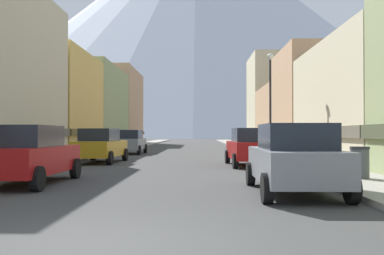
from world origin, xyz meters
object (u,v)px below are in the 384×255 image
Objects in this scene: car_left_1 at (101,145)px; trash_bin_right at (360,162)px; potted_plant_0 at (298,148)px; streetlamp_right at (270,90)px; car_left_2 at (130,142)px; car_right_1 at (251,147)px; car_left_0 at (28,155)px; car_right_0 at (294,158)px.

car_left_1 reaches higher than trash_bin_right.
potted_plant_0 is 3.72m from streetlamp_right.
car_left_1 is at bearing -90.02° from car_left_2.
car_right_1 is at bearing -127.74° from potted_plant_0.
car_left_2 is at bearing 90.00° from car_left_0.
car_left_0 is 1.00× the size of car_left_2.
car_left_2 is 20.85m from trash_bin_right.
car_right_1 is 0.76× the size of streetlamp_right.
trash_bin_right is at bearing 42.35° from car_right_0.
car_left_0 is 18.71m from car_left_2.
car_left_2 is at bearing 119.13° from trash_bin_right.
car_left_0 reaches higher than potted_plant_0.
car_right_0 is 9.17m from car_right_1.
car_right_1 is (0.00, 9.17, 0.00)m from car_right_0.
car_right_1 is 5.23m from potted_plant_0.
car_right_1 is (7.61, -2.02, 0.00)m from car_left_1.
car_right_0 is at bearing -96.90° from streetlamp_right.
potted_plant_0 is (0.65, 10.98, 0.04)m from trash_bin_right.
car_left_0 and car_right_1 have the same top height.
car_right_1 is 4.56× the size of trash_bin_right.
car_left_1 and car_right_1 have the same top height.
streetlamp_right reaches higher than car_right_0.
car_left_1 is 0.77× the size of streetlamp_right.
car_left_1 is 13.48m from trash_bin_right.
car_right_0 is at bearing -90.02° from car_right_1.
car_right_0 is at bearing -13.54° from car_left_0.
trash_bin_right is (10.15, -8.87, -0.26)m from car_left_1.
streetlamp_right is at bearing 95.44° from trash_bin_right.
car_left_2 is at bearing 89.98° from car_left_1.
car_right_0 reaches higher than potted_plant_0.
potted_plant_0 is at bearing -33.83° from car_left_2.
streetlamp_right is (1.55, 3.65, 3.09)m from car_right_1.
car_right_1 is at bearing -56.23° from car_left_2.
car_left_1 is 11.01m from potted_plant_0.
car_left_1 reaches higher than potted_plant_0.
trash_bin_right is at bearing -84.56° from streetlamp_right.
car_left_2 is 13.00m from potted_plant_0.
car_left_0 is 10.57m from car_right_1.
car_left_0 reaches higher than trash_bin_right.
trash_bin_right is 11.06m from streetlamp_right.
car_right_1 is at bearing 43.99° from car_left_0.
potted_plant_0 is at bearing 86.61° from trash_bin_right.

